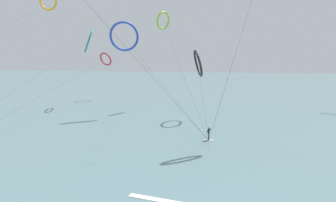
{
  "coord_description": "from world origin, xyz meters",
  "views": [
    {
      "loc": [
        6.29,
        -4.08,
        9.93
      ],
      "look_at": [
        0.0,
        22.14,
        5.85
      ],
      "focal_mm": 29.7,
      "sensor_mm": 36.0,
      "label": 1
    }
  ],
  "objects_px": {
    "kite_lime": "(163,21)",
    "kite_charcoal": "(198,63)",
    "surfer_ivory": "(209,134)",
    "kite_crimson": "(105,59)",
    "kite_teal": "(89,41)",
    "kite_cobalt": "(124,36)",
    "kite_amber": "(48,1)"
  },
  "relations": [
    {
      "from": "kite_crimson",
      "to": "kite_lime",
      "type": "relative_size",
      "value": 2.0
    },
    {
      "from": "surfer_ivory",
      "to": "kite_crimson",
      "type": "distance_m",
      "value": 41.93
    },
    {
      "from": "kite_cobalt",
      "to": "kite_lime",
      "type": "height_order",
      "value": "kite_lime"
    },
    {
      "from": "surfer_ivory",
      "to": "kite_crimson",
      "type": "height_order",
      "value": "kite_crimson"
    },
    {
      "from": "kite_cobalt",
      "to": "kite_amber",
      "type": "distance_m",
      "value": 18.02
    },
    {
      "from": "surfer_ivory",
      "to": "kite_amber",
      "type": "height_order",
      "value": "kite_amber"
    },
    {
      "from": "kite_cobalt",
      "to": "kite_charcoal",
      "type": "bearing_deg",
      "value": -37.04
    },
    {
      "from": "surfer_ivory",
      "to": "kite_cobalt",
      "type": "height_order",
      "value": "kite_cobalt"
    },
    {
      "from": "kite_charcoal",
      "to": "kite_teal",
      "type": "bearing_deg",
      "value": 55.61
    },
    {
      "from": "kite_amber",
      "to": "kite_teal",
      "type": "height_order",
      "value": "kite_amber"
    },
    {
      "from": "surfer_ivory",
      "to": "kite_teal",
      "type": "relative_size",
      "value": 0.04
    },
    {
      "from": "kite_cobalt",
      "to": "kite_lime",
      "type": "relative_size",
      "value": 0.77
    },
    {
      "from": "kite_lime",
      "to": "kite_teal",
      "type": "xyz_separation_m",
      "value": [
        -15.73,
        -1.43,
        -3.73
      ]
    },
    {
      "from": "kite_teal",
      "to": "surfer_ivory",
      "type": "bearing_deg",
      "value": 22.79
    },
    {
      "from": "kite_crimson",
      "to": "kite_charcoal",
      "type": "bearing_deg",
      "value": 163.3
    },
    {
      "from": "surfer_ivory",
      "to": "kite_lime",
      "type": "distance_m",
      "value": 29.72
    },
    {
      "from": "kite_charcoal",
      "to": "kite_teal",
      "type": "relative_size",
      "value": 0.36
    },
    {
      "from": "kite_amber",
      "to": "kite_cobalt",
      "type": "bearing_deg",
      "value": 170.49
    },
    {
      "from": "kite_lime",
      "to": "kite_charcoal",
      "type": "height_order",
      "value": "kite_lime"
    },
    {
      "from": "surfer_ivory",
      "to": "kite_lime",
      "type": "height_order",
      "value": "kite_lime"
    },
    {
      "from": "kite_charcoal",
      "to": "kite_teal",
      "type": "xyz_separation_m",
      "value": [
        -24.03,
        8.06,
        4.49
      ]
    },
    {
      "from": "surfer_ivory",
      "to": "kite_charcoal",
      "type": "xyz_separation_m",
      "value": [
        -3.04,
        12.36,
        8.42
      ]
    },
    {
      "from": "kite_amber",
      "to": "kite_teal",
      "type": "relative_size",
      "value": 0.92
    },
    {
      "from": "kite_crimson",
      "to": "kite_amber",
      "type": "relative_size",
      "value": 1.27
    },
    {
      "from": "kite_lime",
      "to": "kite_amber",
      "type": "bearing_deg",
      "value": -44.05
    },
    {
      "from": "kite_lime",
      "to": "kite_charcoal",
      "type": "bearing_deg",
      "value": 68.78
    },
    {
      "from": "kite_amber",
      "to": "kite_teal",
      "type": "distance_m",
      "value": 10.42
    },
    {
      "from": "kite_crimson",
      "to": "kite_teal",
      "type": "relative_size",
      "value": 1.17
    },
    {
      "from": "kite_crimson",
      "to": "kite_charcoal",
      "type": "relative_size",
      "value": 3.22
    },
    {
      "from": "kite_charcoal",
      "to": "surfer_ivory",
      "type": "bearing_deg",
      "value": 177.99
    },
    {
      "from": "kite_charcoal",
      "to": "kite_amber",
      "type": "relative_size",
      "value": 0.39
    },
    {
      "from": "kite_crimson",
      "to": "kite_lime",
      "type": "xyz_separation_m",
      "value": [
        16.66,
        -8.01,
        7.56
      ]
    }
  ]
}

